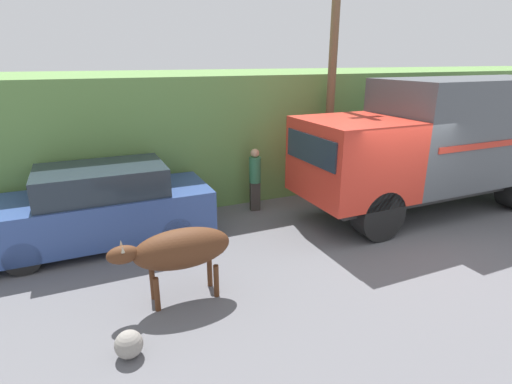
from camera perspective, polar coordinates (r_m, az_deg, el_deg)
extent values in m
plane|color=slate|center=(9.71, 18.45, -5.64)|extent=(60.00, 60.00, 0.00)
cube|color=#608C47|center=(14.20, 2.19, 9.98)|extent=(32.00, 5.90, 3.41)
cube|color=#B2BCAD|center=(11.47, -15.23, 4.77)|extent=(6.20, 2.40, 2.43)
cube|color=#4C4742|center=(11.25, -15.80, 11.19)|extent=(6.50, 2.70, 0.16)
cube|color=#2D2D2D|center=(11.45, 23.73, 0.93)|extent=(6.89, 1.82, 0.18)
cube|color=red|center=(9.45, 13.60, 4.70)|extent=(2.25, 2.28, 1.78)
cube|color=#232D38|center=(8.73, 7.75, 6.10)|extent=(0.04, 1.94, 0.62)
cube|color=#4C5156|center=(12.00, 28.28, 7.90)|extent=(5.24, 2.28, 2.60)
cube|color=red|center=(11.36, 32.69, 6.01)|extent=(4.72, 0.03, 0.14)
cylinder|color=black|center=(9.18, 17.00, -3.04)|extent=(1.15, 0.50, 1.15)
ellipsoid|color=#512D19|center=(6.61, -10.46, -7.94)|extent=(1.59, 0.66, 0.66)
ellipsoid|color=#512D19|center=(6.46, -18.49, -8.50)|extent=(0.49, 0.29, 0.29)
cone|color=#B7AD93|center=(6.30, -18.51, -7.78)|extent=(0.06, 0.06, 0.11)
cone|color=#B7AD93|center=(6.50, -18.73, -6.95)|extent=(0.06, 0.06, 0.11)
cylinder|color=#512D19|center=(6.68, -13.97, -14.01)|extent=(0.09, 0.09, 0.58)
cylinder|color=#512D19|center=(6.99, -14.54, -12.49)|extent=(0.09, 0.09, 0.58)
cylinder|color=#512D19|center=(6.87, -5.69, -12.52)|extent=(0.09, 0.09, 0.58)
cylinder|color=#512D19|center=(7.17, -6.64, -11.13)|extent=(0.09, 0.09, 0.58)
cube|color=#334C8C|center=(9.16, -21.37, -3.06)|extent=(4.64, 1.82, 0.94)
cube|color=#232D38|center=(8.93, -21.21, 1.59)|extent=(2.55, 1.67, 0.59)
cylinder|color=black|center=(8.66, -30.35, -7.98)|extent=(0.66, 0.29, 0.66)
cylinder|color=black|center=(8.73, -11.35, -5.44)|extent=(0.66, 0.29, 0.66)
cube|color=#38332D|center=(10.48, -0.15, -0.61)|extent=(0.28, 0.20, 0.77)
cylinder|color=#33724C|center=(10.26, -0.15, 3.17)|extent=(0.35, 0.35, 0.67)
sphere|color=tan|center=(10.16, -0.15, 5.59)|extent=(0.22, 0.22, 0.22)
cylinder|color=brown|center=(11.25, 10.77, 15.71)|extent=(0.22, 0.22, 6.65)
sphere|color=gray|center=(5.97, -17.71, -20.02)|extent=(0.38, 0.38, 0.38)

